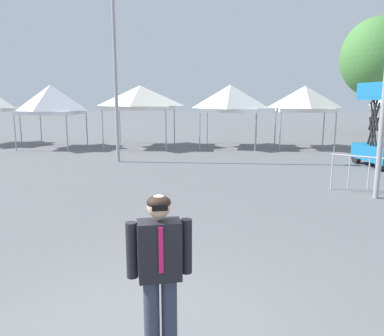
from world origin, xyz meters
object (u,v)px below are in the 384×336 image
(canopy_tent_far_right, at_px, (51,100))
(canopy_tent_behind_right, at_px, (140,98))
(canopy_tent_behind_left, at_px, (305,99))
(tree_behind_tents_center, at_px, (377,57))
(light_pole_opposite_side, at_px, (114,32))
(canopy_tent_left_of_center, at_px, (230,98))
(scissor_lift, at_px, (384,140))
(crowd_barrier_by_lift, at_px, (369,168))
(person_foreground, at_px, (160,268))

(canopy_tent_far_right, height_order, canopy_tent_behind_right, canopy_tent_far_right)
(canopy_tent_behind_left, bearing_deg, canopy_tent_behind_right, -176.59)
(canopy_tent_behind_right, distance_m, tree_behind_tents_center, 16.83)
(tree_behind_tents_center, bearing_deg, canopy_tent_behind_left, -128.90)
(canopy_tent_far_right, distance_m, light_pole_opposite_side, 6.89)
(canopy_tent_far_right, distance_m, canopy_tent_behind_right, 4.70)
(canopy_tent_far_right, xyz_separation_m, canopy_tent_left_of_center, (9.43, 1.40, 0.06))
(canopy_tent_behind_left, height_order, scissor_lift, canopy_tent_behind_left)
(light_pole_opposite_side, height_order, tree_behind_tents_center, light_pole_opposite_side)
(canopy_tent_behind_left, relative_size, crowd_barrier_by_lift, 1.74)
(canopy_tent_left_of_center, distance_m, tree_behind_tents_center, 12.60)
(person_foreground, height_order, light_pole_opposite_side, light_pole_opposite_side)
(person_foreground, xyz_separation_m, tree_behind_tents_center, (10.13, 24.85, 4.33))
(canopy_tent_behind_right, xyz_separation_m, canopy_tent_left_of_center, (4.83, 0.44, -0.05))
(person_foreground, xyz_separation_m, light_pole_opposite_side, (-4.25, 12.01, 4.24))
(canopy_tent_behind_left, relative_size, tree_behind_tents_center, 0.41)
(canopy_tent_behind_left, distance_m, tree_behind_tents_center, 9.80)
(canopy_tent_behind_right, bearing_deg, canopy_tent_far_right, -168.27)
(scissor_lift, relative_size, tree_behind_tents_center, 0.40)
(canopy_tent_behind_left, bearing_deg, crowd_barrier_by_lift, -88.87)
(canopy_tent_left_of_center, bearing_deg, canopy_tent_behind_left, 1.20)
(canopy_tent_far_right, xyz_separation_m, person_foreground, (9.13, -16.06, -1.54))
(canopy_tent_far_right, height_order, scissor_lift, canopy_tent_far_right)
(light_pole_opposite_side, bearing_deg, canopy_tent_far_right, 140.31)
(canopy_tent_far_right, distance_m, tree_behind_tents_center, 21.35)
(canopy_tent_behind_left, bearing_deg, canopy_tent_far_right, -173.69)
(canopy_tent_far_right, distance_m, canopy_tent_left_of_center, 9.53)
(canopy_tent_far_right, distance_m, canopy_tent_behind_left, 13.43)
(light_pole_opposite_side, bearing_deg, tree_behind_tents_center, 41.77)
(canopy_tent_behind_right, xyz_separation_m, tree_behind_tents_center, (14.65, 7.84, 2.69))
(light_pole_opposite_side, height_order, crowd_barrier_by_lift, light_pole_opposite_side)
(canopy_tent_left_of_center, bearing_deg, crowd_barrier_by_lift, -67.48)
(canopy_tent_behind_left, distance_m, crowd_barrier_by_lift, 10.18)
(person_foreground, bearing_deg, canopy_tent_behind_right, 104.88)
(canopy_tent_far_right, xyz_separation_m, canopy_tent_behind_left, (13.35, 1.48, 0.04))
(canopy_tent_left_of_center, height_order, tree_behind_tents_center, tree_behind_tents_center)
(person_foreground, distance_m, crowd_barrier_by_lift, 8.73)
(canopy_tent_far_right, relative_size, crowd_barrier_by_lift, 1.77)
(light_pole_opposite_side, distance_m, crowd_barrier_by_lift, 10.75)
(canopy_tent_far_right, relative_size, light_pole_opposite_side, 0.36)
(canopy_tent_behind_right, relative_size, light_pole_opposite_side, 0.38)
(tree_behind_tents_center, bearing_deg, canopy_tent_far_right, -155.45)
(light_pole_opposite_side, xyz_separation_m, tree_behind_tents_center, (14.38, 12.84, 0.09))
(canopy_tent_left_of_center, bearing_deg, scissor_lift, -40.86)
(canopy_tent_behind_right, height_order, light_pole_opposite_side, light_pole_opposite_side)
(canopy_tent_far_right, bearing_deg, person_foreground, -60.39)
(canopy_tent_behind_left, height_order, person_foreground, canopy_tent_behind_left)
(person_foreground, height_order, tree_behind_tents_center, tree_behind_tents_center)
(scissor_lift, relative_size, person_foreground, 1.83)
(person_foreground, height_order, crowd_barrier_by_lift, person_foreground)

